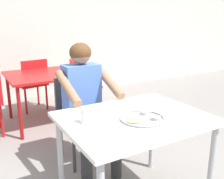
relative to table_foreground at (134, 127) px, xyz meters
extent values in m
cube|color=silver|center=(-0.05, 3.42, 1.03)|extent=(12.00, 0.12, 3.40)
cube|color=silver|center=(0.00, 0.00, 0.07)|extent=(1.04, 0.81, 0.03)
cylinder|color=#B2B2B7|center=(0.46, -0.35, -0.31)|extent=(0.04, 0.04, 0.72)
cylinder|color=#B2B2B7|center=(-0.46, 0.35, -0.31)|extent=(0.04, 0.04, 0.72)
cylinder|color=#B2B2B7|center=(0.46, 0.35, -0.31)|extent=(0.04, 0.04, 0.72)
cylinder|color=#B7BABF|center=(0.01, -0.08, 0.09)|extent=(0.32, 0.32, 0.01)
torus|color=#B7BABF|center=(0.01, -0.08, 0.10)|extent=(0.32, 0.32, 0.01)
cylinder|color=#B2B5BA|center=(0.08, -0.14, 0.10)|extent=(0.07, 0.07, 0.02)
cylinder|color=#9E4714|center=(0.08, -0.14, 0.11)|extent=(0.06, 0.06, 0.01)
cylinder|color=#B2B5BA|center=(0.08, -0.02, 0.10)|extent=(0.07, 0.07, 0.02)
cylinder|color=#C65119|center=(0.08, -0.02, 0.11)|extent=(0.06, 0.06, 0.01)
ellipsoid|color=#DBB77A|center=(-0.04, -0.08, 0.09)|extent=(0.16, 0.14, 0.01)
ellipsoid|color=tan|center=(-0.04, -0.06, 0.10)|extent=(0.11, 0.08, 0.01)
cylinder|color=white|center=(-0.36, 0.07, 0.13)|extent=(0.06, 0.06, 0.10)
cylinder|color=#593319|center=(-0.36, 0.07, 0.16)|extent=(0.05, 0.05, 0.02)
cube|color=#3F3F44|center=(-0.08, 0.82, -0.22)|extent=(0.39, 0.44, 0.04)
cube|color=#3F3F44|center=(-0.08, 1.03, 0.00)|extent=(0.37, 0.04, 0.39)
cylinder|color=#3F3F44|center=(0.08, 0.65, -0.45)|extent=(0.03, 0.03, 0.43)
cylinder|color=#3F3F44|center=(-0.23, 0.64, -0.45)|extent=(0.03, 0.03, 0.43)
cylinder|color=#3F3F44|center=(0.07, 1.00, -0.45)|extent=(0.03, 0.03, 0.43)
cylinder|color=#3F3F44|center=(-0.24, 1.00, -0.45)|extent=(0.03, 0.03, 0.43)
cylinder|color=#303030|center=(0.07, 0.37, -0.43)|extent=(0.10, 0.10, 0.47)
cylinder|color=#303030|center=(0.07, 0.57, -0.16)|extent=(0.12, 0.40, 0.12)
cylinder|color=#303030|center=(-0.23, 0.37, -0.43)|extent=(0.10, 0.10, 0.47)
cylinder|color=#303030|center=(-0.23, 0.57, -0.16)|extent=(0.12, 0.40, 0.12)
cube|color=#4C72C6|center=(-0.08, 0.77, 0.10)|extent=(0.34, 0.20, 0.51)
cylinder|color=#996B4C|center=(0.13, 0.59, 0.20)|extent=(0.08, 0.45, 0.25)
cylinder|color=#996B4C|center=(-0.28, 0.59, 0.20)|extent=(0.08, 0.45, 0.25)
sphere|color=#996B4C|center=(-0.08, 0.77, 0.46)|extent=(0.19, 0.19, 0.19)
ellipsoid|color=brown|center=(-0.08, 0.77, 0.47)|extent=(0.21, 0.20, 0.18)
cube|color=red|center=(-0.13, 2.03, 0.03)|extent=(0.92, 0.94, 0.03)
cylinder|color=#A31414|center=(-0.53, 1.62, -0.32)|extent=(0.04, 0.04, 0.68)
cylinder|color=#A31414|center=(0.28, 1.62, -0.32)|extent=(0.04, 0.04, 0.68)
cylinder|color=#A31414|center=(-0.53, 2.44, -0.32)|extent=(0.04, 0.04, 0.68)
cylinder|color=#A31414|center=(0.28, 2.44, -0.32)|extent=(0.04, 0.04, 0.68)
cylinder|color=red|center=(-0.72, 1.81, -0.45)|extent=(0.03, 0.03, 0.42)
cube|color=red|center=(0.55, 2.08, -0.21)|extent=(0.49, 0.48, 0.04)
cube|color=red|center=(0.36, 2.12, -0.01)|extent=(0.11, 0.38, 0.38)
cylinder|color=red|center=(0.75, 2.20, -0.45)|extent=(0.03, 0.03, 0.43)
cylinder|color=red|center=(0.69, 1.89, -0.45)|extent=(0.03, 0.03, 0.43)
cylinder|color=red|center=(0.42, 2.27, -0.45)|extent=(0.03, 0.03, 0.43)
cylinder|color=red|center=(0.35, 1.96, -0.45)|extent=(0.03, 0.03, 0.43)
cube|color=red|center=(-0.14, 2.69, -0.23)|extent=(0.49, 0.48, 0.04)
cube|color=red|center=(-0.11, 2.49, -0.02)|extent=(0.41, 0.10, 0.39)
cylinder|color=red|center=(-0.34, 2.82, -0.46)|extent=(0.03, 0.03, 0.41)
cylinder|color=red|center=(0.00, 2.88, -0.46)|extent=(0.03, 0.03, 0.41)
cylinder|color=red|center=(-0.29, 2.49, -0.46)|extent=(0.03, 0.03, 0.41)
cylinder|color=red|center=(0.06, 2.55, -0.46)|extent=(0.03, 0.03, 0.41)
camera|label=1|loc=(-1.01, -1.42, 0.76)|focal=40.81mm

